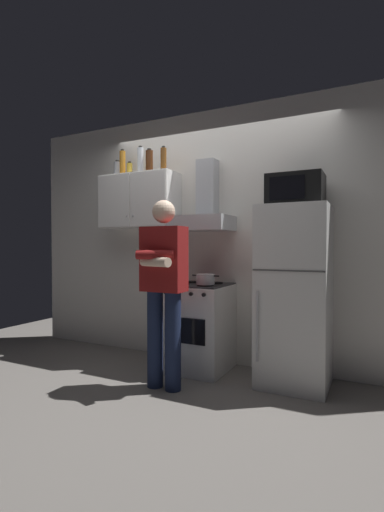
# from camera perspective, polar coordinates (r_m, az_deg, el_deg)

# --- Properties ---
(ground_plane) EXTENTS (7.00, 7.00, 0.00)m
(ground_plane) POSITION_cam_1_polar(r_m,az_deg,el_deg) (3.70, 0.00, -18.12)
(ground_plane) COLOR slate
(back_wall_tiled) EXTENTS (4.80, 0.10, 2.70)m
(back_wall_tiled) POSITION_cam_1_polar(r_m,az_deg,el_deg) (4.03, 3.79, 3.03)
(back_wall_tiled) COLOR silver
(back_wall_tiled) RESTS_ON ground_plane
(upper_cabinet) EXTENTS (0.90, 0.37, 0.60)m
(upper_cabinet) POSITION_cam_1_polar(r_m,az_deg,el_deg) (4.27, -8.11, 8.31)
(upper_cabinet) COLOR white
(stove_oven) EXTENTS (0.60, 0.62, 0.87)m
(stove_oven) POSITION_cam_1_polar(r_m,az_deg,el_deg) (3.82, 1.00, -10.74)
(stove_oven) COLOR white
(stove_oven) RESTS_ON ground_plane
(range_hood) EXTENTS (0.60, 0.44, 0.75)m
(range_hood) POSITION_cam_1_polar(r_m,az_deg,el_deg) (3.86, 1.82, 6.78)
(range_hood) COLOR #B7BABF
(refrigerator) EXTENTS (0.60, 0.62, 1.60)m
(refrigerator) POSITION_cam_1_polar(r_m,az_deg,el_deg) (3.46, 15.45, -5.87)
(refrigerator) COLOR white
(refrigerator) RESTS_ON ground_plane
(microwave) EXTENTS (0.48, 0.37, 0.28)m
(microwave) POSITION_cam_1_polar(r_m,az_deg,el_deg) (3.49, 15.60, 9.67)
(microwave) COLOR black
(microwave) RESTS_ON refrigerator
(person_standing) EXTENTS (0.38, 0.33, 1.64)m
(person_standing) POSITION_cam_1_polar(r_m,az_deg,el_deg) (3.24, -4.40, -4.53)
(person_standing) COLOR #192342
(person_standing) RESTS_ON ground_plane
(cooking_pot) EXTENTS (0.28, 0.18, 0.10)m
(cooking_pot) POSITION_cam_1_polar(r_m,az_deg,el_deg) (3.58, 2.07, -3.58)
(cooking_pot) COLOR #B7BABF
(cooking_pot) RESTS_ON stove_oven
(bottle_liquor_amber) EXTENTS (0.07, 0.07, 0.30)m
(bottle_liquor_amber) POSITION_cam_1_polar(r_m,az_deg,el_deg) (4.45, -10.61, 13.81)
(bottle_liquor_amber) COLOR #B7721E
(bottle_liquor_amber) RESTS_ON upper_cabinet
(bottle_beer_brown) EXTENTS (0.07, 0.07, 0.27)m
(bottle_beer_brown) POSITION_cam_1_polar(r_m,az_deg,el_deg) (4.15, -4.39, 14.54)
(bottle_beer_brown) COLOR brown
(bottle_beer_brown) RESTS_ON upper_cabinet
(bottle_rum_dark) EXTENTS (0.08, 0.08, 0.26)m
(bottle_rum_dark) POSITION_cam_1_polar(r_m,az_deg,el_deg) (4.23, -6.57, 14.22)
(bottle_rum_dark) COLOR #47230F
(bottle_rum_dark) RESTS_ON upper_cabinet
(bottle_vodka_clear) EXTENTS (0.07, 0.07, 0.33)m
(bottle_vodka_clear) POSITION_cam_1_polar(r_m,az_deg,el_deg) (4.38, -7.93, 14.20)
(bottle_vodka_clear) COLOR silver
(bottle_vodka_clear) RESTS_ON upper_cabinet
(bottle_spice_jar) EXTENTS (0.06, 0.06, 0.15)m
(bottle_spice_jar) POSITION_cam_1_polar(r_m,az_deg,el_deg) (4.37, -9.55, 13.03)
(bottle_spice_jar) COLOR gold
(bottle_spice_jar) RESTS_ON upper_cabinet
(bottle_canister_steel) EXTENTS (0.09, 0.09, 0.19)m
(bottle_canister_steel) POSITION_cam_1_polar(r_m,az_deg,el_deg) (4.51, -11.36, 12.92)
(bottle_canister_steel) COLOR #B2B5BA
(bottle_canister_steel) RESTS_ON upper_cabinet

